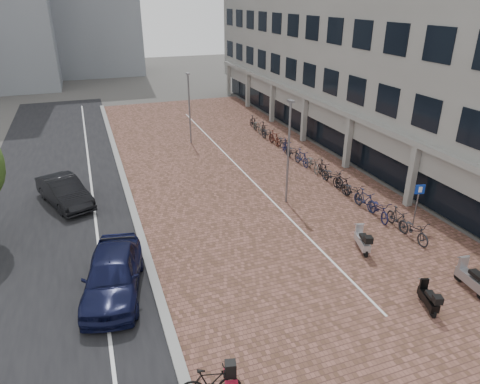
{
  "coord_description": "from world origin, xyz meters",
  "views": [
    {
      "loc": [
        -6.68,
        -12.44,
        10.24
      ],
      "look_at": [
        0.0,
        6.0,
        1.3
      ],
      "focal_mm": 32.29,
      "sensor_mm": 36.0,
      "label": 1
    }
  ],
  "objects_px": {
    "parking_sign": "(418,199)",
    "scooter_mid": "(429,297)",
    "scooter_back": "(473,278)",
    "car_dark": "(64,192)",
    "scooter_front": "(362,240)",
    "hero_bike": "(211,382)",
    "car_navy": "(113,274)"
  },
  "relations": [
    {
      "from": "scooter_front",
      "to": "car_dark",
      "type": "bearing_deg",
      "value": 158.79
    },
    {
      "from": "car_navy",
      "to": "hero_bike",
      "type": "xyz_separation_m",
      "value": [
        2.1,
        -5.71,
        -0.31
      ]
    },
    {
      "from": "car_navy",
      "to": "parking_sign",
      "type": "relative_size",
      "value": 2.21
    },
    {
      "from": "scooter_front",
      "to": "scooter_mid",
      "type": "height_order",
      "value": "scooter_front"
    },
    {
      "from": "car_dark",
      "to": "scooter_front",
      "type": "xyz_separation_m",
      "value": [
        12.26,
        -9.37,
        -0.22
      ]
    },
    {
      "from": "car_navy",
      "to": "hero_bike",
      "type": "distance_m",
      "value": 6.09
    },
    {
      "from": "car_navy",
      "to": "scooter_mid",
      "type": "relative_size",
      "value": 3.58
    },
    {
      "from": "car_dark",
      "to": "scooter_mid",
      "type": "height_order",
      "value": "car_dark"
    },
    {
      "from": "scooter_back",
      "to": "parking_sign",
      "type": "xyz_separation_m",
      "value": [
        1.39,
        4.82,
        0.88
      ]
    },
    {
      "from": "car_navy",
      "to": "scooter_back",
      "type": "relative_size",
      "value": 2.87
    },
    {
      "from": "scooter_mid",
      "to": "scooter_back",
      "type": "xyz_separation_m",
      "value": [
        2.26,
        0.25,
        0.12
      ]
    },
    {
      "from": "scooter_mid",
      "to": "parking_sign",
      "type": "xyz_separation_m",
      "value": [
        3.66,
        5.07,
        1.0
      ]
    },
    {
      "from": "car_navy",
      "to": "car_dark",
      "type": "relative_size",
      "value": 1.1
    },
    {
      "from": "car_dark",
      "to": "scooter_mid",
      "type": "distance_m",
      "value": 18.19
    },
    {
      "from": "scooter_mid",
      "to": "scooter_back",
      "type": "distance_m",
      "value": 2.28
    },
    {
      "from": "parking_sign",
      "to": "scooter_mid",
      "type": "bearing_deg",
      "value": -110.43
    },
    {
      "from": "car_dark",
      "to": "hero_bike",
      "type": "xyz_separation_m",
      "value": [
        3.87,
        -14.44,
        -0.21
      ]
    },
    {
      "from": "car_dark",
      "to": "hero_bike",
      "type": "bearing_deg",
      "value": -96.32
    },
    {
      "from": "scooter_mid",
      "to": "car_dark",
      "type": "bearing_deg",
      "value": 149.66
    },
    {
      "from": "car_navy",
      "to": "scooter_front",
      "type": "relative_size",
      "value": 3.22
    },
    {
      "from": "hero_bike",
      "to": "scooter_front",
      "type": "relative_size",
      "value": 1.15
    },
    {
      "from": "scooter_front",
      "to": "hero_bike",
      "type": "bearing_deg",
      "value": -132.66
    },
    {
      "from": "scooter_back",
      "to": "hero_bike",
      "type": "bearing_deg",
      "value": -168.04
    },
    {
      "from": "car_dark",
      "to": "hero_bike",
      "type": "distance_m",
      "value": 14.95
    },
    {
      "from": "parking_sign",
      "to": "car_dark",
      "type": "bearing_deg",
      "value": 167.45
    },
    {
      "from": "car_dark",
      "to": "scooter_front",
      "type": "height_order",
      "value": "car_dark"
    },
    {
      "from": "hero_bike",
      "to": "scooter_back",
      "type": "distance_m",
      "value": 10.68
    },
    {
      "from": "car_navy",
      "to": "hero_bike",
      "type": "height_order",
      "value": "car_navy"
    },
    {
      "from": "car_navy",
      "to": "scooter_mid",
      "type": "height_order",
      "value": "car_navy"
    },
    {
      "from": "hero_bike",
      "to": "parking_sign",
      "type": "height_order",
      "value": "parking_sign"
    },
    {
      "from": "car_navy",
      "to": "parking_sign",
      "type": "distance_m",
      "value": 14.12
    },
    {
      "from": "car_dark",
      "to": "hero_bike",
      "type": "height_order",
      "value": "car_dark"
    }
  ]
}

